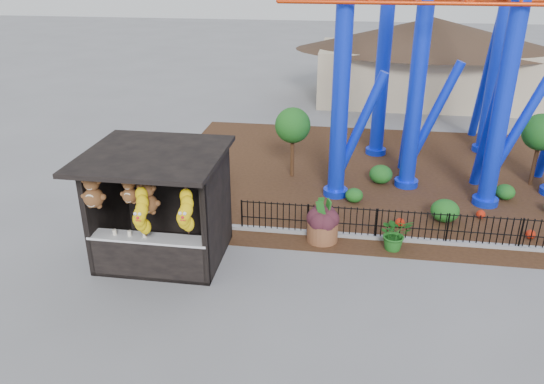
# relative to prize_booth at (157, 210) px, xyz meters

# --- Properties ---
(ground) EXTENTS (120.00, 120.00, 0.00)m
(ground) POSITION_rel_prize_booth_xyz_m (3.01, -0.90, -1.54)
(ground) COLOR slate
(ground) RESTS_ON ground
(mulch_bed) EXTENTS (18.00, 12.00, 0.02)m
(mulch_bed) POSITION_rel_prize_booth_xyz_m (7.01, 7.10, -1.53)
(mulch_bed) COLOR #331E11
(mulch_bed) RESTS_ON ground
(curb) EXTENTS (18.00, 0.18, 0.12)m
(curb) POSITION_rel_prize_booth_xyz_m (7.01, 2.10, -1.48)
(curb) COLOR gray
(curb) RESTS_ON ground
(prize_booth) EXTENTS (3.50, 3.40, 3.12)m
(prize_booth) POSITION_rel_prize_booth_xyz_m (0.00, 0.00, 0.00)
(prize_booth) COLOR black
(prize_booth) RESTS_ON ground
(picket_fence) EXTENTS (12.20, 0.06, 1.00)m
(picket_fence) POSITION_rel_prize_booth_xyz_m (7.91, 2.10, -1.04)
(picket_fence) COLOR black
(picket_fence) RESTS_ON ground
(terracotta_planter) EXTENTS (1.11, 1.11, 0.59)m
(terracotta_planter) POSITION_rel_prize_booth_xyz_m (4.26, 1.80, -1.24)
(terracotta_planter) COLOR brown
(terracotta_planter) RESTS_ON ground
(planter_foliage) EXTENTS (0.70, 0.70, 0.64)m
(planter_foliage) POSITION_rel_prize_booth_xyz_m (4.26, 1.80, -0.62)
(planter_foliage) COLOR #36151E
(planter_foliage) RESTS_ON terracotta_planter
(potted_plant) EXTENTS (1.10, 1.02, 1.01)m
(potted_plant) POSITION_rel_prize_booth_xyz_m (6.31, 1.60, -1.03)
(potted_plant) COLOR #234D16
(potted_plant) RESTS_ON ground
(landscaping) EXTENTS (7.56, 4.16, 0.70)m
(landscaping) POSITION_rel_prize_booth_xyz_m (7.63, 4.87, -1.22)
(landscaping) COLOR #195418
(landscaping) RESTS_ON mulch_bed
(pavilion) EXTENTS (15.00, 15.00, 4.80)m
(pavilion) POSITION_rel_prize_booth_xyz_m (9.01, 19.10, 1.53)
(pavilion) COLOR #BFAD8C
(pavilion) RESTS_ON ground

